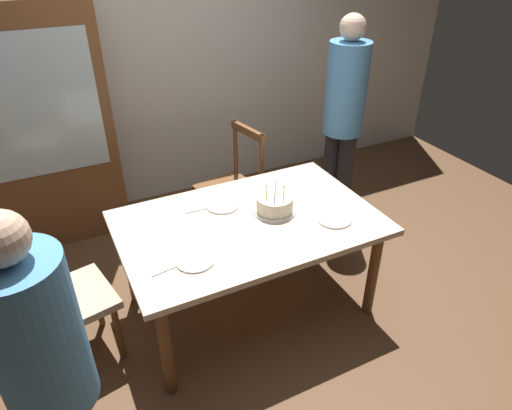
# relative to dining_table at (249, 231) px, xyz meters

# --- Properties ---
(ground) EXTENTS (6.40, 6.40, 0.00)m
(ground) POSITION_rel_dining_table_xyz_m (0.00, 0.00, -0.64)
(ground) COLOR brown
(back_wall) EXTENTS (6.40, 0.10, 2.60)m
(back_wall) POSITION_rel_dining_table_xyz_m (0.00, 1.85, 0.66)
(back_wall) COLOR beige
(back_wall) RESTS_ON ground
(dining_table) EXTENTS (1.62, 1.04, 0.72)m
(dining_table) POSITION_rel_dining_table_xyz_m (0.00, 0.00, 0.00)
(dining_table) COLOR beige
(dining_table) RESTS_ON ground
(birthday_cake) EXTENTS (0.28, 0.28, 0.18)m
(birthday_cake) POSITION_rel_dining_table_xyz_m (0.19, 0.02, 0.13)
(birthday_cake) COLOR silver
(birthday_cake) RESTS_ON dining_table
(plate_near_celebrant) EXTENTS (0.22, 0.22, 0.01)m
(plate_near_celebrant) POSITION_rel_dining_table_xyz_m (-0.44, -0.23, 0.09)
(plate_near_celebrant) COLOR white
(plate_near_celebrant) RESTS_ON dining_table
(plate_far_side) EXTENTS (0.22, 0.22, 0.01)m
(plate_far_side) POSITION_rel_dining_table_xyz_m (-0.08, 0.23, 0.09)
(plate_far_side) COLOR white
(plate_far_side) RESTS_ON dining_table
(plate_near_guest) EXTENTS (0.22, 0.22, 0.01)m
(plate_near_guest) POSITION_rel_dining_table_xyz_m (0.49, -0.23, 0.09)
(plate_near_guest) COLOR white
(plate_near_guest) RESTS_ON dining_table
(fork_near_celebrant) EXTENTS (0.18, 0.05, 0.01)m
(fork_near_celebrant) POSITION_rel_dining_table_xyz_m (-0.60, -0.24, 0.08)
(fork_near_celebrant) COLOR silver
(fork_near_celebrant) RESTS_ON dining_table
(fork_far_side) EXTENTS (0.18, 0.02, 0.01)m
(fork_far_side) POSITION_rel_dining_table_xyz_m (-0.24, 0.25, 0.08)
(fork_far_side) COLOR silver
(fork_far_side) RESTS_ON dining_table
(chair_spindle_back) EXTENTS (0.52, 0.52, 0.95)m
(chair_spindle_back) POSITION_rel_dining_table_xyz_m (0.25, 0.85, -0.18)
(chair_spindle_back) COLOR brown
(chair_spindle_back) RESTS_ON ground
(chair_upholstered) EXTENTS (0.52, 0.52, 0.95)m
(chair_upholstered) POSITION_rel_dining_table_xyz_m (-1.20, 0.06, -0.11)
(chair_upholstered) COLOR tan
(chair_upholstered) RESTS_ON ground
(person_celebrant) EXTENTS (0.32, 0.32, 1.61)m
(person_celebrant) POSITION_rel_dining_table_xyz_m (-1.22, -0.84, 0.28)
(person_celebrant) COLOR #262328
(person_celebrant) RESTS_ON ground
(person_guest) EXTENTS (0.32, 0.32, 1.77)m
(person_guest) POSITION_rel_dining_table_xyz_m (1.16, 0.65, 0.37)
(person_guest) COLOR #262328
(person_guest) RESTS_ON ground
(china_cabinet) EXTENTS (1.10, 0.45, 1.90)m
(china_cabinet) POSITION_rel_dining_table_xyz_m (-1.07, 1.56, 0.31)
(china_cabinet) COLOR brown
(china_cabinet) RESTS_ON ground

